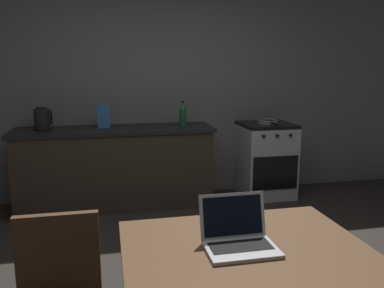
{
  "coord_description": "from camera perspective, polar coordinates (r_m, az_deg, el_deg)",
  "views": [
    {
      "loc": [
        -0.65,
        -2.39,
        1.55
      ],
      "look_at": [
        0.06,
        0.93,
        0.88
      ],
      "focal_mm": 36.75,
      "sensor_mm": 36.0,
      "label": 1
    }
  ],
  "objects": [
    {
      "name": "frying_pan",
      "position": [
        4.74,
        10.94,
        3.25
      ],
      "size": [
        0.25,
        0.43,
        0.05
      ],
      "color": "gray",
      "rests_on": "stove_oven"
    },
    {
      "name": "kitchen_counter",
      "position": [
        4.48,
        -10.98,
        -3.29
      ],
      "size": [
        2.16,
        0.64,
        0.89
      ],
      "color": "#382D23",
      "rests_on": "ground_plane"
    },
    {
      "name": "bottle",
      "position": [
        4.4,
        -1.35,
        4.29
      ],
      "size": [
        0.08,
        0.08,
        0.28
      ],
      "color": "#19592D",
      "rests_on": "kitchen_counter"
    },
    {
      "name": "dining_table",
      "position": [
        1.9,
        7.96,
        -16.81
      ],
      "size": [
        1.13,
        0.89,
        0.74
      ],
      "color": "brown",
      "rests_on": "ground_plane"
    },
    {
      "name": "back_wall",
      "position": [
        4.79,
        -0.67,
        8.67
      ],
      "size": [
        6.4,
        0.1,
        2.68
      ],
      "primitive_type": "cube",
      "color": "slate",
      "rests_on": "ground_plane"
    },
    {
      "name": "laptop",
      "position": [
        1.86,
        6.76,
        -13.36
      ],
      "size": [
        0.32,
        0.28,
        0.22
      ],
      "rotation": [
        0.0,
        0.0,
        0.22
      ],
      "color": "silver",
      "rests_on": "dining_table"
    },
    {
      "name": "cereal_box",
      "position": [
        4.4,
        -12.73,
        3.88
      ],
      "size": [
        0.13,
        0.05,
        0.25
      ],
      "color": "#3372B2",
      "rests_on": "kitchen_counter"
    },
    {
      "name": "stove_oven",
      "position": [
        4.85,
        10.6,
        -2.22
      ],
      "size": [
        0.6,
        0.62,
        0.89
      ],
      "color": "#B7BABF",
      "rests_on": "ground_plane"
    },
    {
      "name": "electric_kettle",
      "position": [
        4.43,
        -20.94,
        3.38
      ],
      "size": [
        0.19,
        0.17,
        0.25
      ],
      "color": "black",
      "rests_on": "kitchen_counter"
    }
  ]
}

